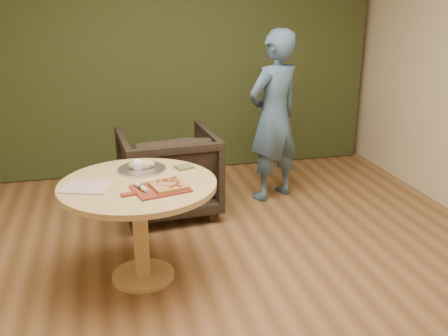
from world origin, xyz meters
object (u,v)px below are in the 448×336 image
pedestal_table (139,201)px  bread_roll (140,165)px  cutlery_roll (141,187)px  person_standing (274,117)px  armchair (168,168)px  flatbread_pizza (169,185)px  pizza_paddle (159,189)px  serving_tray (142,169)px

pedestal_table → bread_roll: bread_roll is taller
cutlery_roll → person_standing: bearing=23.0°
cutlery_roll → armchair: bearing=53.2°
flatbread_pizza → bread_roll: bread_roll is taller
cutlery_roll → armchair: size_ratio=0.22×
cutlery_roll → bread_roll: (0.03, 0.42, 0.01)m
pizza_paddle → armchair: 1.38m
cutlery_roll → person_standing: 2.02m
person_standing → cutlery_roll: bearing=20.2°
flatbread_pizza → cutlery_roll: size_ratio=1.39×
serving_tray → bread_roll: bearing=180.0°
pizza_paddle → armchair: armchair is taller
bread_roll → flatbread_pizza: bearing=-70.2°
flatbread_pizza → armchair: 1.37m
flatbread_pizza → person_standing: (1.24, 1.44, 0.07)m
pedestal_table → serving_tray: serving_tray is taller
cutlery_roll → person_standing: (1.42, 1.44, 0.06)m
flatbread_pizza → person_standing: 1.90m
armchair → flatbread_pizza: bearing=79.2°
flatbread_pizza → cutlery_roll: flatbread_pizza is taller
cutlery_roll → bread_roll: bearing=63.6°
cutlery_roll → bread_roll: bread_roll is taller
serving_tray → bread_roll: (-0.01, 0.00, 0.04)m
armchair → person_standing: 1.16m
bread_roll → person_standing: person_standing is taller
serving_tray → armchair: (0.30, 0.90, -0.32)m
armchair → person_standing: size_ratio=0.52×
serving_tray → person_standing: person_standing is taller
cutlery_roll → pizza_paddle: bearing=-23.9°
flatbread_pizza → person_standing: size_ratio=0.16×
pedestal_table → armchair: (0.35, 1.15, -0.17)m
cutlery_roll → person_standing: person_standing is taller
pizza_paddle → flatbread_pizza: 0.07m
pedestal_table → person_standing: person_standing is taller
pedestal_table → pizza_paddle: (0.13, -0.18, 0.15)m
pizza_paddle → serving_tray: 0.43m
person_standing → serving_tray: bearing=11.2°
pizza_paddle → cutlery_roll: size_ratio=2.46×
cutlery_roll → armchair: 1.40m
pizza_paddle → cutlery_roll: 0.12m
cutlery_roll → person_standing: size_ratio=0.11×
bread_roll → person_standing: bearing=36.1°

